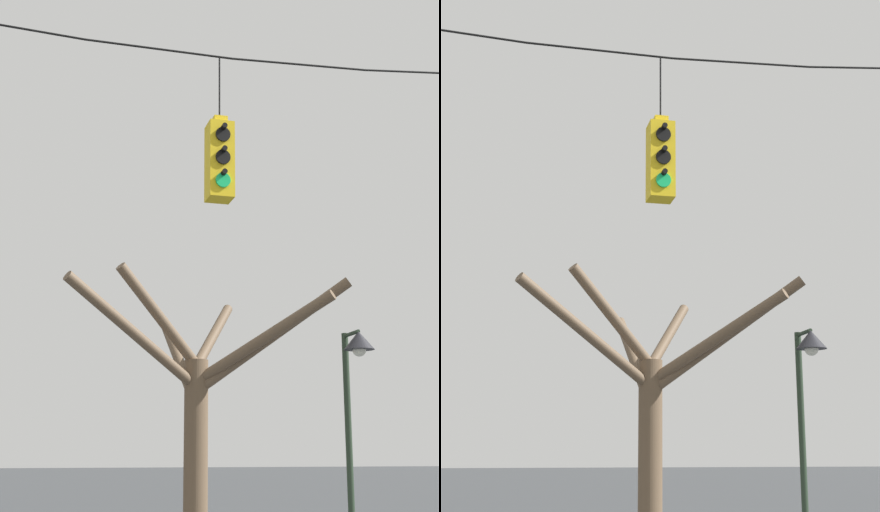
% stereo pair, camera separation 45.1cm
% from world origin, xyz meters
% --- Properties ---
extents(span_wire, '(14.29, 0.03, 0.61)m').
position_xyz_m(span_wire, '(-0.00, -0.35, 7.48)').
color(span_wire, black).
extents(traffic_light_near_left_pole, '(0.34, 0.58, 2.10)m').
position_xyz_m(traffic_light_near_left_pole, '(0.84, -0.35, 5.75)').
color(traffic_light_near_left_pole, yellow).
extents(street_lamp, '(0.55, 0.94, 4.08)m').
position_xyz_m(street_lamp, '(4.26, 3.05, 3.24)').
color(street_lamp, '#233323').
rests_on(street_lamp, ground_plane).
extents(bare_tree, '(5.59, 3.91, 5.46)m').
position_xyz_m(bare_tree, '(1.94, 5.22, 3.00)').
color(bare_tree, brown).
rests_on(bare_tree, ground_plane).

